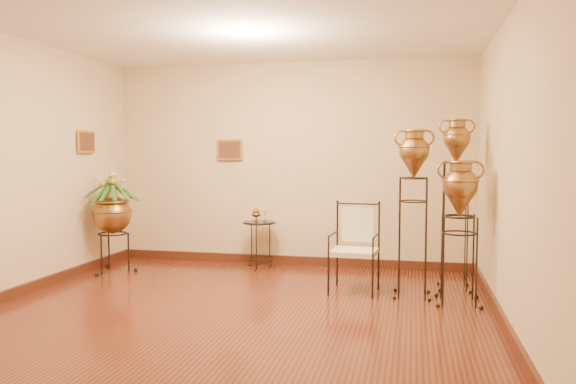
% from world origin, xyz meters
% --- Properties ---
extents(ground, '(5.00, 5.00, 0.00)m').
position_xyz_m(ground, '(0.00, 0.00, 0.00)').
color(ground, '#602316').
rests_on(ground, ground).
extents(room_shell, '(5.02, 5.02, 2.81)m').
position_xyz_m(room_shell, '(-0.01, 0.01, 1.73)').
color(room_shell, '#CEBA85').
rests_on(room_shell, ground).
extents(amphora_tall, '(0.49, 0.49, 1.96)m').
position_xyz_m(amphora_tall, '(2.15, 1.51, 1.00)').
color(amphora_tall, black).
rests_on(amphora_tall, ground).
extents(amphora_mid, '(0.49, 0.49, 1.83)m').
position_xyz_m(amphora_mid, '(1.68, 1.06, 0.92)').
color(amphora_mid, black).
rests_on(amphora_mid, ground).
extents(amphora_short, '(0.53, 0.53, 1.51)m').
position_xyz_m(amphora_short, '(2.15, 0.89, 0.75)').
color(amphora_short, black).
rests_on(amphora_short, ground).
extents(planter_urn, '(1.02, 1.02, 1.46)m').
position_xyz_m(planter_urn, '(-2.15, 1.51, 0.82)').
color(planter_urn, black).
rests_on(planter_urn, ground).
extents(armchair, '(0.60, 0.56, 0.99)m').
position_xyz_m(armchair, '(1.05, 1.10, 0.50)').
color(armchair, black).
rests_on(armchair, ground).
extents(side_table, '(0.51, 0.51, 0.80)m').
position_xyz_m(side_table, '(-0.34, 2.15, 0.33)').
color(side_table, black).
rests_on(side_table, ground).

